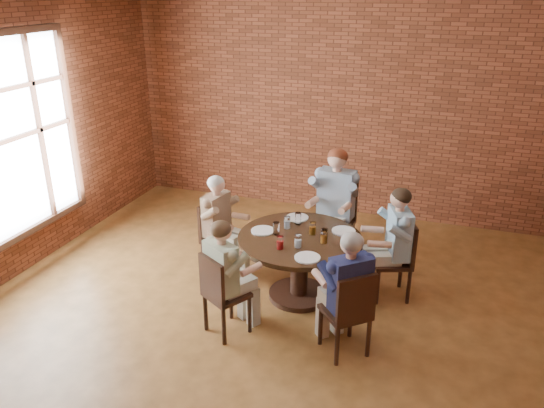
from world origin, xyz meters
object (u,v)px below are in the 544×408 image
(diner_d, at_px, (226,278))
(smartphone, at_px, (307,256))
(diner_e, at_px, (346,294))
(chair_b, at_px, (336,215))
(diner_c, at_px, (220,226))
(chair_c, at_px, (216,235))
(dining_table, at_px, (300,255))
(chair_e, at_px, (350,311))
(diner_b, at_px, (334,204))
(chair_d, at_px, (221,292))
(chair_a, at_px, (399,256))
(diner_a, at_px, (393,244))

(diner_d, bearing_deg, smartphone, -117.05)
(diner_e, bearing_deg, chair_b, -116.03)
(diner_c, bearing_deg, chair_c, 90.00)
(dining_table, xyz_separation_m, chair_e, (0.72, -0.82, -0.04))
(diner_b, distance_m, chair_d, 2.12)
(chair_a, height_order, diner_e, diner_e)
(dining_table, bearing_deg, diner_b, 83.59)
(diner_a, relative_size, diner_d, 1.05)
(diner_e, bearing_deg, diner_c, -71.47)
(diner_a, xyz_separation_m, diner_b, (-0.82, 0.74, 0.07))
(chair_b, bearing_deg, smartphone, -81.43)
(dining_table, distance_m, chair_b, 1.21)
(chair_a, xyz_separation_m, diner_a, (-0.07, -0.03, 0.15))
(dining_table, distance_m, diner_b, 1.12)
(dining_table, height_order, chair_e, chair_e)
(diner_d, relative_size, diner_e, 0.97)
(chair_c, bearing_deg, chair_b, -40.27)
(dining_table, distance_m, diner_a, 1.02)
(diner_a, height_order, chair_b, diner_a)
(diner_d, height_order, diner_e, diner_e)
(smartphone, bearing_deg, diner_c, 177.07)
(dining_table, distance_m, chair_e, 1.09)
(chair_c, xyz_separation_m, diner_c, (0.07, -0.02, 0.13))
(chair_c, xyz_separation_m, chair_e, (1.84, -1.07, 0.01))
(chair_c, relative_size, smartphone, 6.35)
(dining_table, relative_size, chair_b, 1.37)
(chair_d, bearing_deg, chair_b, -77.06)
(diner_c, bearing_deg, chair_d, -143.16)
(diner_d, bearing_deg, chair_b, -76.64)
(chair_a, bearing_deg, diner_d, -71.94)
(chair_d, height_order, diner_e, diner_e)
(chair_b, distance_m, diner_d, 2.14)
(chair_d, xyz_separation_m, diner_e, (1.21, 0.14, 0.15))
(dining_table, relative_size, smartphone, 9.71)
(diner_b, height_order, diner_e, diner_b)
(chair_a, bearing_deg, chair_e, -34.94)
(chair_a, distance_m, diner_d, 1.97)
(chair_a, distance_m, chair_d, 2.03)
(chair_a, height_order, diner_b, diner_b)
(dining_table, relative_size, chair_a, 1.48)
(chair_b, bearing_deg, diner_b, -90.00)
(chair_b, bearing_deg, chair_a, -35.79)
(chair_b, xyz_separation_m, diner_e, (0.54, -1.96, 0.10))
(chair_a, relative_size, smartphone, 6.58)
(dining_table, bearing_deg, chair_a, 21.09)
(diner_b, height_order, diner_d, diner_b)
(diner_c, bearing_deg, diner_e, -107.50)
(diner_c, distance_m, chair_e, 2.07)
(diner_c, bearing_deg, chair_e, -108.17)
(diner_b, height_order, smartphone, diner_b)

